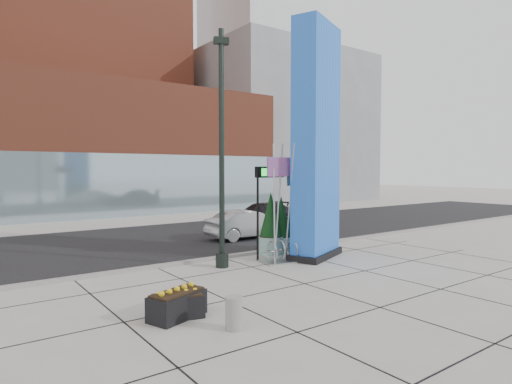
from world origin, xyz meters
TOP-DOWN VIEW (x-y plane):
  - ground at (0.00, 0.00)m, footprint 160.00×160.00m
  - street_asphalt at (0.00, 10.00)m, footprint 80.00×12.00m
  - curb_edge at (0.00, 4.00)m, footprint 80.00×0.30m
  - tower_podium at (1.00, 27.00)m, footprint 34.00×10.00m
  - tower_glass_front at (1.00, 22.20)m, footprint 34.00×0.60m
  - building_grey_parking at (26.00, 32.00)m, footprint 20.00×18.00m
  - building_pale_office at (36.00, 48.00)m, footprint 16.00×16.00m
  - blue_pylon at (4.29, 1.87)m, footprint 3.23×2.35m
  - lamp_post at (0.08, 2.64)m, footprint 0.61×0.49m
  - public_art_sculpture at (2.78, 2.00)m, footprint 2.27×1.41m
  - concrete_bollard at (-3.08, -2.99)m, footprint 0.40×0.40m
  - overhead_street_sign at (2.55, 2.80)m, footprint 1.80×0.61m
  - round_planter_east at (4.60, 3.60)m, footprint 1.03×1.03m
  - round_planter_mid at (3.20, 3.60)m, footprint 1.11×1.11m
  - round_planter_west at (3.80, 3.60)m, footprint 1.03×1.03m
  - box_planter_north at (-3.80, -1.47)m, footprint 1.42×0.95m
  - box_planter_south at (-3.80, -1.48)m, footprint 1.64×1.20m
  - car_silver_mid at (4.84, 7.64)m, footprint 4.73×1.79m
  - car_dark_east at (7.93, 10.55)m, footprint 5.81×3.39m

SIDE VIEW (x-z plane):
  - ground at x=0.00m, z-range 0.00..0.00m
  - street_asphalt at x=0.00m, z-range 0.00..0.02m
  - curb_edge at x=0.00m, z-range 0.00..0.12m
  - box_planter_north at x=-3.80m, z-range -0.03..0.69m
  - box_planter_south at x=-3.80m, z-range -0.03..0.78m
  - concrete_bollard at x=-3.08m, z-range 0.00..0.79m
  - car_silver_mid at x=4.84m, z-range 0.00..1.54m
  - car_dark_east at x=7.93m, z-range 0.00..1.58m
  - round_planter_west at x=3.80m, z-range -0.07..2.50m
  - round_planter_east at x=4.60m, z-range -0.07..2.51m
  - public_art_sculpture at x=2.78m, z-range -1.14..3.67m
  - round_planter_mid at x=3.20m, z-range -0.07..2.69m
  - tower_glass_front at x=1.00m, z-range 0.00..5.00m
  - overhead_street_sign at x=2.55m, z-range 1.39..5.26m
  - lamp_post at x=0.08m, z-range -0.82..8.18m
  - blue_pylon at x=4.29m, z-range -0.17..9.67m
  - tower_podium at x=1.00m, z-range 0.00..11.00m
  - building_grey_parking at x=26.00m, z-range 0.00..18.00m
  - building_pale_office at x=36.00m, z-range 0.00..55.00m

